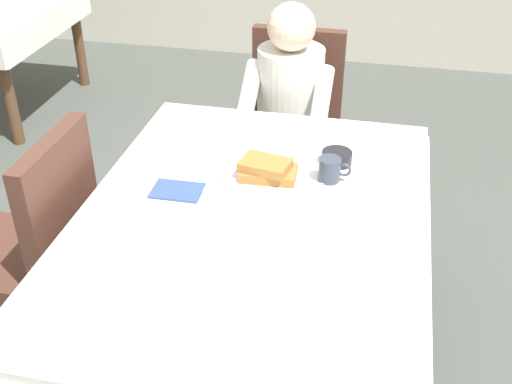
# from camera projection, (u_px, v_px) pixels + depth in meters

# --- Properties ---
(ground_plane) EXTENTS (14.00, 14.00, 0.00)m
(ground_plane) POSITION_uv_depth(u_px,v_px,m) (252.00, 376.00, 2.44)
(ground_plane) COLOR #474C47
(dining_table_main) EXTENTS (1.12, 1.52, 0.74)m
(dining_table_main) POSITION_uv_depth(u_px,v_px,m) (251.00, 238.00, 2.09)
(dining_table_main) COLOR white
(dining_table_main) RESTS_ON ground
(chair_diner) EXTENTS (0.44, 0.45, 0.93)m
(chair_diner) POSITION_uv_depth(u_px,v_px,m) (293.00, 116.00, 3.12)
(chair_diner) COLOR #4C2D23
(chair_diner) RESTS_ON ground
(diner_person) EXTENTS (0.40, 0.43, 1.12)m
(diner_person) POSITION_uv_depth(u_px,v_px,m) (289.00, 103.00, 2.92)
(diner_person) COLOR silver
(diner_person) RESTS_ON ground
(chair_left_side) EXTENTS (0.45, 0.44, 0.93)m
(chair_left_side) POSITION_uv_depth(u_px,v_px,m) (41.00, 238.00, 2.29)
(chair_left_side) COLOR #4C2D23
(chair_left_side) RESTS_ON ground
(plate_breakfast) EXTENTS (0.28, 0.28, 0.02)m
(plate_breakfast) POSITION_uv_depth(u_px,v_px,m) (266.00, 180.00, 2.21)
(plate_breakfast) COLOR white
(plate_breakfast) RESTS_ON dining_table_main
(breakfast_stack) EXTENTS (0.20, 0.14, 0.06)m
(breakfast_stack) POSITION_uv_depth(u_px,v_px,m) (267.00, 169.00, 2.19)
(breakfast_stack) COLOR #A36B33
(breakfast_stack) RESTS_ON plate_breakfast
(cup_coffee) EXTENTS (0.11, 0.08, 0.08)m
(cup_coffee) POSITION_uv_depth(u_px,v_px,m) (330.00, 170.00, 2.20)
(cup_coffee) COLOR #333D4C
(cup_coffee) RESTS_ON dining_table_main
(bowl_butter) EXTENTS (0.11, 0.11, 0.04)m
(bowl_butter) POSITION_uv_depth(u_px,v_px,m) (337.00, 157.00, 2.31)
(bowl_butter) COLOR black
(bowl_butter) RESTS_ON dining_table_main
(syrup_pitcher) EXTENTS (0.08, 0.08, 0.07)m
(syrup_pitcher) POSITION_uv_depth(u_px,v_px,m) (206.00, 140.00, 2.39)
(syrup_pitcher) COLOR silver
(syrup_pitcher) RESTS_ON dining_table_main
(fork_left_of_plate) EXTENTS (0.02, 0.18, 0.00)m
(fork_left_of_plate) POSITION_uv_depth(u_px,v_px,m) (211.00, 178.00, 2.23)
(fork_left_of_plate) COLOR silver
(fork_left_of_plate) RESTS_ON dining_table_main
(knife_right_of_plate) EXTENTS (0.03, 0.20, 0.00)m
(knife_right_of_plate) POSITION_uv_depth(u_px,v_px,m) (320.00, 191.00, 2.16)
(knife_right_of_plate) COLOR silver
(knife_right_of_plate) RESTS_ON dining_table_main
(spoon_near_edge) EXTENTS (0.15, 0.05, 0.00)m
(spoon_near_edge) POSITION_uv_depth(u_px,v_px,m) (249.00, 235.00, 1.95)
(spoon_near_edge) COLOR silver
(spoon_near_edge) RESTS_ON dining_table_main
(napkin_folded) EXTENTS (0.17, 0.12, 0.01)m
(napkin_folded) POSITION_uv_depth(u_px,v_px,m) (177.00, 191.00, 2.16)
(napkin_folded) COLOR #334C7F
(napkin_folded) RESTS_ON dining_table_main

